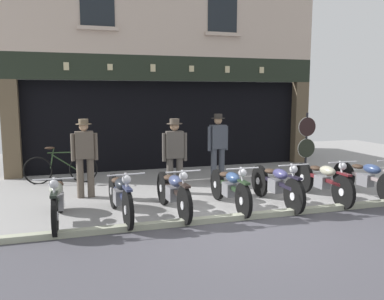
{
  "coord_description": "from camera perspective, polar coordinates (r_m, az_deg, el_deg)",
  "views": [
    {
      "loc": [
        -2.85,
        -6.23,
        2.21
      ],
      "look_at": [
        -0.13,
        2.61,
        0.92
      ],
      "focal_mm": 37.32,
      "sensor_mm": 36.0,
      "label": 1
    }
  ],
  "objects": [
    {
      "name": "ground",
      "position": [
        6.39,
        10.92,
        -12.84
      ],
      "size": [
        21.09,
        22.0,
        0.18
      ],
      "color": "gray"
    },
    {
      "name": "shop_facade",
      "position": [
        13.56,
        -5.01,
        5.73
      ],
      "size": [
        9.39,
        4.42,
        6.19
      ],
      "color": "black",
      "rests_on": "ground"
    },
    {
      "name": "motorcycle_far_left",
      "position": [
        7.28,
        -18.69,
        -6.66
      ],
      "size": [
        0.62,
        2.06,
        0.93
      ],
      "rotation": [
        0.0,
        0.0,
        3.11
      ],
      "color": "black",
      "rests_on": "ground"
    },
    {
      "name": "motorcycle_left",
      "position": [
        7.29,
        -10.25,
        -6.28
      ],
      "size": [
        0.62,
        2.07,
        0.94
      ],
      "rotation": [
        0.0,
        0.0,
        3.2
      ],
      "color": "black",
      "rests_on": "ground"
    },
    {
      "name": "motorcycle_center_left",
      "position": [
        7.44,
        -2.7,
        -5.89
      ],
      "size": [
        0.62,
        2.02,
        0.93
      ],
      "rotation": [
        0.0,
        0.0,
        3.19
      ],
      "color": "black",
      "rests_on": "ground"
    },
    {
      "name": "motorcycle_center",
      "position": [
        7.83,
        5.42,
        -5.29
      ],
      "size": [
        0.62,
        2.01,
        0.92
      ],
      "rotation": [
        0.0,
        0.0,
        3.13
      ],
      "color": "black",
      "rests_on": "ground"
    },
    {
      "name": "motorcycle_center_right",
      "position": [
        8.22,
        11.95,
        -4.7
      ],
      "size": [
        0.62,
        2.08,
        0.94
      ],
      "rotation": [
        0.0,
        0.0,
        3.14
      ],
      "color": "black",
      "rests_on": "ground"
    },
    {
      "name": "motorcycle_right",
      "position": [
        8.83,
        18.18,
        -4.07
      ],
      "size": [
        0.62,
        2.1,
        0.93
      ],
      "rotation": [
        0.0,
        0.0,
        3.11
      ],
      "color": "black",
      "rests_on": "ground"
    },
    {
      "name": "motorcycle_far_right",
      "position": [
        9.39,
        23.64,
        -3.66
      ],
      "size": [
        0.62,
        2.04,
        0.93
      ],
      "rotation": [
        0.0,
        0.0,
        3.18
      ],
      "color": "black",
      "rests_on": "ground"
    },
    {
      "name": "salesman_left",
      "position": [
        8.83,
        -15.09,
        -0.62
      ],
      "size": [
        0.56,
        0.33,
        1.7
      ],
      "rotation": [
        0.0,
        0.0,
        3.16
      ],
      "color": "brown",
      "rests_on": "ground"
    },
    {
      "name": "shopkeeper_center",
      "position": [
        8.91,
        -2.49,
        -0.31
      ],
      "size": [
        0.56,
        0.35,
        1.68
      ],
      "rotation": [
        0.0,
        0.0,
        3.03
      ],
      "color": "#47423D",
      "rests_on": "ground"
    },
    {
      "name": "salesman_right",
      "position": [
        10.01,
        3.72,
        0.77
      ],
      "size": [
        0.56,
        0.34,
        1.73
      ],
      "rotation": [
        0.0,
        0.0,
        3.25
      ],
      "color": "#3D424C",
      "rests_on": "ground"
    },
    {
      "name": "tyre_sign_pole",
      "position": [
        11.65,
        16.06,
        1.62
      ],
      "size": [
        0.55,
        0.06,
        1.71
      ],
      "color": "#232328",
      "rests_on": "ground"
    },
    {
      "name": "advert_board_near",
      "position": [
        11.71,
        -10.66,
        6.23
      ],
      "size": [
        0.83,
        0.03,
        1.09
      ],
      "color": "silver"
    },
    {
      "name": "leaning_bicycle",
      "position": [
        10.54,
        -18.28,
        -2.5
      ],
      "size": [
        1.8,
        0.5,
        0.94
      ],
      "rotation": [
        0.0,
        0.0,
        -1.67
      ],
      "color": "black",
      "rests_on": "ground"
    }
  ]
}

